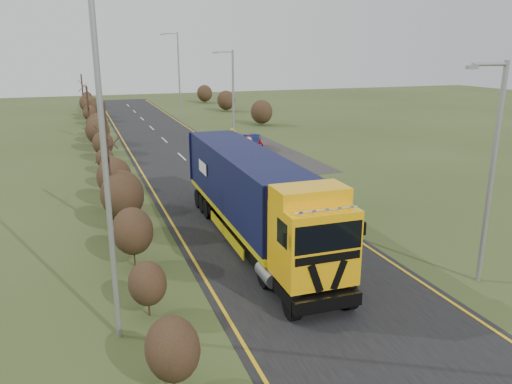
{
  "coord_description": "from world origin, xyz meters",
  "views": [
    {
      "loc": [
        -7.65,
        -18.63,
        8.23
      ],
      "look_at": [
        0.01,
        2.61,
        1.76
      ],
      "focal_mm": 35.0,
      "sensor_mm": 36.0,
      "label": 1
    }
  ],
  "objects": [
    {
      "name": "left_pole",
      "position": [
        -7.03,
        -4.92,
        5.32
      ],
      "size": [
        0.16,
        0.16,
        10.64
      ],
      "primitive_type": "cylinder",
      "color": "gray",
      "rests_on": "ground"
    },
    {
      "name": "road",
      "position": [
        0.0,
        10.0,
        0.01
      ],
      "size": [
        8.0,
        120.0,
        0.02
      ],
      "primitive_type": "cube",
      "color": "black",
      "rests_on": "ground"
    },
    {
      "name": "lane_markings",
      "position": [
        0.0,
        9.69,
        0.03
      ],
      "size": [
        7.52,
        116.0,
        0.01
      ],
      "color": "gold",
      "rests_on": "road"
    },
    {
      "name": "ground",
      "position": [
        0.0,
        0.0,
        0.0
      ],
      "size": [
        160.0,
        160.0,
        0.0
      ],
      "primitive_type": "plane",
      "color": "#35451D",
      "rests_on": "ground"
    },
    {
      "name": "layby",
      "position": [
        6.5,
        20.0,
        0.01
      ],
      "size": [
        6.0,
        18.0,
        0.02
      ],
      "primitive_type": "cube",
      "color": "#292625",
      "rests_on": "ground"
    },
    {
      "name": "car_red_hatchback",
      "position": [
        6.27,
        20.96,
        0.66
      ],
      "size": [
        2.28,
        4.09,
        1.32
      ],
      "primitive_type": "imported",
      "rotation": [
        0.0,
        0.0,
        2.94
      ],
      "color": "#9C0715",
      "rests_on": "ground"
    },
    {
      "name": "hedgerow",
      "position": [
        -6.0,
        7.89,
        1.62
      ],
      "size": [
        2.24,
        102.04,
        6.05
      ],
      "color": "black",
      "rests_on": "ground"
    },
    {
      "name": "warning_board",
      "position": [
        4.41,
        20.7,
        1.24
      ],
      "size": [
        0.77,
        0.11,
        2.02
      ],
      "color": "gray",
      "rests_on": "ground"
    },
    {
      "name": "streetlight_near",
      "position": [
        5.71,
        -5.57,
        4.32
      ],
      "size": [
        1.69,
        0.18,
        7.9
      ],
      "color": "gray",
      "rests_on": "ground"
    },
    {
      "name": "lorry",
      "position": [
        -0.8,
        0.78,
        2.28
      ],
      "size": [
        2.81,
        14.44,
        4.02
      ],
      "rotation": [
        0.0,
        0.0,
        -0.02
      ],
      "color": "black",
      "rests_on": "ground"
    },
    {
      "name": "streetlight_far",
      "position": [
        4.46,
        42.82,
        5.66
      ],
      "size": [
        2.16,
        0.2,
        10.21
      ],
      "color": "gray",
      "rests_on": "ground"
    },
    {
      "name": "car_blue_sedan",
      "position": [
        6.32,
        21.11,
        0.65
      ],
      "size": [
        2.87,
        4.18,
        1.3
      ],
      "primitive_type": "imported",
      "rotation": [
        0.0,
        0.0,
        2.72
      ],
      "color": "#0B153F",
      "rests_on": "ground"
    },
    {
      "name": "streetlight_mid",
      "position": [
        4.51,
        20.82,
        4.5
      ],
      "size": [
        1.75,
        0.18,
        8.21
      ],
      "color": "gray",
      "rests_on": "ground"
    },
    {
      "name": "speed_sign",
      "position": [
        4.2,
        15.84,
        1.44
      ],
      "size": [
        0.58,
        0.1,
        2.09
      ],
      "color": "gray",
      "rests_on": "ground"
    }
  ]
}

